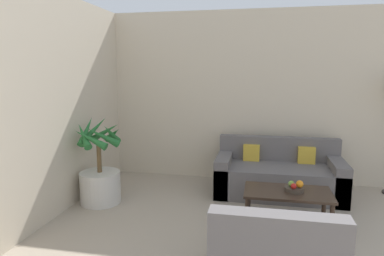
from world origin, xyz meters
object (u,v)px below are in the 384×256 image
Objects in this scene: apple_green at (291,184)px; sofa_loveseat at (278,176)px; orange_fruit at (300,184)px; ottoman at (275,236)px; apple_red at (294,186)px; fruit_bowl at (294,189)px; coffee_table at (288,195)px; potted_palm at (100,175)px.

sofa_loveseat is at bearing 95.34° from apple_green.
ottoman is at bearing -111.97° from orange_fruit.
apple_green is at bearing 103.91° from apple_red.
sofa_loveseat is 1.02m from fruit_bowl.
orange_fruit reaches higher than apple_red.
orange_fruit reaches higher than ottoman.
coffee_table is at bearing -178.14° from orange_fruit.
ottoman is at bearing -107.81° from fruit_bowl.
apple_red is at bearing -45.65° from coffee_table.
potted_palm reaches higher than ottoman.
orange_fruit is at bearing 68.03° from ottoman.
potted_palm is 0.66× the size of sofa_loveseat.
ottoman is (-0.23, -0.71, -0.24)m from fruit_bowl.
fruit_bowl is at bearing -179.16° from orange_fruit.
potted_palm is 13.98× the size of orange_fruit.
orange_fruit is (0.13, 0.00, 0.14)m from coffee_table.
sofa_loveseat is 3.14× the size of ottoman.
ottoman is (-0.29, -0.72, -0.31)m from orange_fruit.
sofa_loveseat is (2.36, 0.82, -0.11)m from potted_palm.
potted_palm is at bearing 175.99° from fruit_bowl.
potted_palm is 2.49m from fruit_bowl.
sofa_loveseat is 8.20× the size of fruit_bowl.
apple_green is 0.83× the size of orange_fruit.
orange_fruit is at bearing 40.67° from apple_red.
coffee_table is at bearing 134.35° from apple_red.
potted_palm reaches higher than sofa_loveseat.
orange_fruit reaches higher than apple_green.
potted_palm is 5.45× the size of fruit_bowl.
potted_palm is at bearing -160.82° from sofa_loveseat.
apple_red is (-0.01, -0.06, 0.06)m from fruit_bowl.
apple_red reaches higher than fruit_bowl.
fruit_bowl is at bearing -25.85° from apple_green.
potted_palm is 2.55m from orange_fruit.
apple_green is (0.04, 0.02, 0.14)m from coffee_table.
apple_red is (2.48, -0.24, 0.09)m from potted_palm.
apple_green is 0.09m from orange_fruit.
fruit_bowl is 0.09m from orange_fruit.
coffee_table reaches higher than ottoman.
apple_red reaches higher than coffee_table.
apple_green reaches higher than apple_red.
coffee_table is 15.23× the size of apple_red.
sofa_loveseat is at bearing 19.18° from potted_palm.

